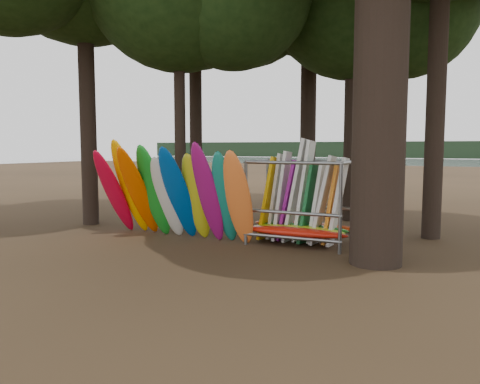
% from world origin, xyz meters
% --- Properties ---
extents(ground, '(120.00, 120.00, 0.00)m').
position_xyz_m(ground, '(0.00, 0.00, 0.00)').
color(ground, '#47331E').
rests_on(ground, ground).
extents(lake, '(160.00, 160.00, 0.00)m').
position_xyz_m(lake, '(0.00, 60.00, 0.00)').
color(lake, gray).
rests_on(lake, ground).
extents(far_shore, '(160.00, 4.00, 4.00)m').
position_xyz_m(far_shore, '(0.00, 110.00, 2.00)').
color(far_shore, black).
rests_on(far_shore, ground).
extents(kayak_row, '(4.89, 2.04, 3.01)m').
position_xyz_m(kayak_row, '(-1.17, 0.93, 1.31)').
color(kayak_row, red).
rests_on(kayak_row, ground).
extents(storage_rack, '(3.13, 1.56, 2.90)m').
position_xyz_m(storage_rack, '(2.32, 1.99, 1.07)').
color(storage_rack, gray).
rests_on(storage_rack, ground).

